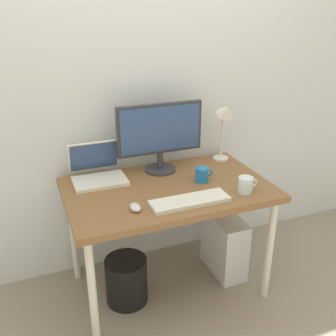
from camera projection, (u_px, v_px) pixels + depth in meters
ground_plane at (168, 285)px, 2.60m from camera, size 6.00×6.00×0.00m
back_wall at (143, 78)px, 2.46m from camera, size 4.40×0.04×2.60m
desk at (168, 197)px, 2.34m from camera, size 1.21×0.75×0.73m
monitor at (160, 133)px, 2.43m from camera, size 0.56×0.20×0.44m
laptop at (97, 170)px, 2.39m from camera, size 0.32×0.28×0.22m
desk_lamp at (225, 119)px, 2.57m from camera, size 0.11×0.16×0.42m
keyboard at (190, 201)px, 2.12m from camera, size 0.44×0.14×0.02m
mouse at (135, 207)px, 2.04m from camera, size 0.06×0.09×0.03m
coffee_mug at (202, 175)px, 2.36m from camera, size 0.11×0.08×0.09m
glass_cup at (246, 185)px, 2.22m from camera, size 0.12×0.09×0.10m
computer_tower at (224, 244)px, 2.67m from camera, size 0.18×0.36×0.42m
wastebasket at (126, 280)px, 2.42m from camera, size 0.26×0.26×0.30m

